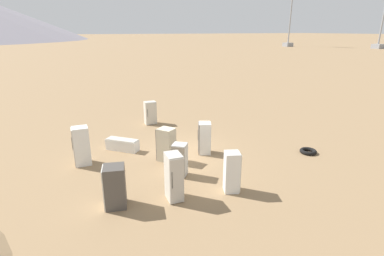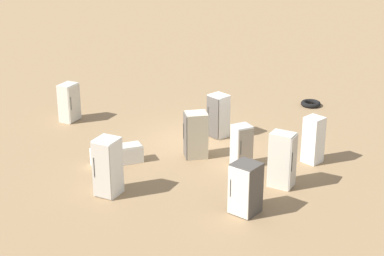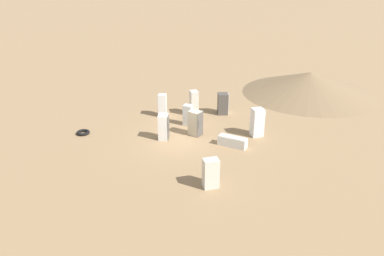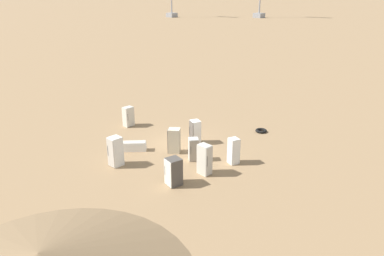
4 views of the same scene
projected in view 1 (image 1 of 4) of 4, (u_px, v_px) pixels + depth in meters
The scene contains 13 objects.
ground_plane at pixel (185, 154), 15.78m from camera, with size 1000.00×1000.00×0.00m, color #937551.
power_pylon_0 at pixel (382, 24), 102.12m from camera, with size 9.13×3.13×26.08m.
power_pylon_1 at pixel (290, 26), 115.57m from camera, with size 8.59×2.95×24.56m.
discarded_fridge_0 at pixel (115, 187), 10.85m from camera, with size 0.92×0.93×1.59m.
discarded_fridge_1 at pixel (166, 145), 14.71m from camera, with size 1.02×0.99×1.67m.
discarded_fridge_2 at pixel (180, 160), 13.23m from camera, with size 0.83×0.83×1.48m.
discarded_fridge_3 at pixel (122, 145), 16.15m from camera, with size 1.66×1.68×0.63m.
discarded_fridge_4 at pixel (150, 113), 20.56m from camera, with size 0.61×0.79×1.57m.
discarded_fridge_5 at pixel (174, 177), 11.28m from camera, with size 0.83×0.61×1.85m.
discarded_fridge_6 at pixel (81, 146), 14.25m from camera, with size 0.70×0.78×1.88m.
discarded_fridge_7 at pixel (232, 172), 11.88m from camera, with size 0.75×0.77×1.68m.
discarded_fridge_8 at pixel (204, 138), 15.60m from camera, with size 0.85×0.84×1.68m.
scrap_tire at pixel (308, 151), 15.82m from camera, with size 0.87×0.87×0.20m.
Camera 1 is at (13.38, -5.79, 6.20)m, focal length 28.00 mm.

